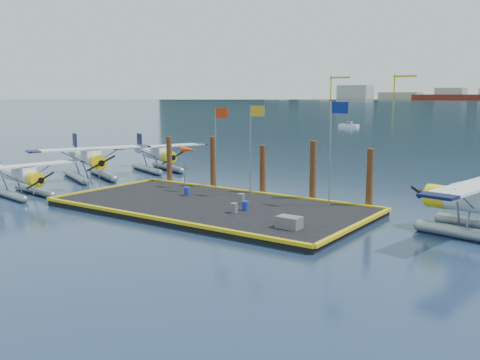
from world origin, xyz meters
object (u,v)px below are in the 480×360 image
(drum_0, at_px, (187,191))
(piling_3, at_px, (313,173))
(crate, at_px, (289,222))
(flagpole_blue, at_px, (334,138))
(flagpole_red, at_px, (218,136))
(piling_1, at_px, (213,164))
(seaplane_c, at_px, (159,156))
(drum_5, at_px, (241,199))
(drum_2, at_px, (245,206))
(flagpole_yellow, at_px, (253,137))
(windsock, at_px, (189,151))
(piling_2, at_px, (263,172))
(drum_1, at_px, (234,208))
(seaplane_b, at_px, (90,161))
(seaplane_a, at_px, (22,178))
(piling_4, at_px, (370,180))
(piling_0, at_px, (169,161))

(drum_0, relative_size, piling_3, 0.13)
(crate, relative_size, flagpole_blue, 0.19)
(drum_0, relative_size, flagpole_blue, 0.09)
(flagpole_red, distance_m, piling_1, 3.28)
(seaplane_c, bearing_deg, drum_0, 73.54)
(flagpole_red, bearing_deg, seaplane_c, 150.59)
(drum_5, distance_m, piling_3, 5.36)
(piling_1, bearing_deg, drum_2, -39.62)
(flagpole_yellow, distance_m, windsock, 5.87)
(flagpole_yellow, relative_size, flagpole_blue, 0.95)
(seaplane_c, relative_size, flagpole_blue, 1.44)
(seaplane_c, distance_m, piling_2, 16.54)
(drum_1, height_order, flagpole_red, flagpole_red)
(piling_2, bearing_deg, seaplane_b, -175.19)
(piling_3, bearing_deg, seaplane_c, 164.03)
(windsock, distance_m, piling_1, 2.21)
(seaplane_a, distance_m, drum_1, 17.19)
(flagpole_yellow, xyz_separation_m, piling_4, (7.80, 1.60, -2.51))
(crate, relative_size, flagpole_yellow, 0.20)
(drum_1, distance_m, crate, 4.71)
(seaplane_b, distance_m, windsock, 11.66)
(seaplane_b, bearing_deg, seaplane_c, -167.51)
(flagpole_blue, bearing_deg, flagpole_red, 180.00)
(flagpole_red, xyz_separation_m, flagpole_blue, (8.99, -0.00, 0.29))
(drum_0, xyz_separation_m, drum_2, (6.11, -1.71, -0.00))
(drum_1, height_order, piling_3, piling_3)
(flagpole_red, bearing_deg, seaplane_b, 179.34)
(seaplane_b, xyz_separation_m, flagpole_yellow, (17.27, -0.16, 2.89))
(seaplane_c, bearing_deg, flagpole_blue, 94.27)
(seaplane_a, bearing_deg, flagpole_red, 133.29)
(seaplane_a, height_order, piling_4, piling_4)
(piling_3, bearing_deg, drum_5, -124.19)
(piling_2, bearing_deg, seaplane_c, 160.22)
(drum_2, height_order, flagpole_yellow, flagpole_yellow)
(drum_5, xyz_separation_m, piling_3, (2.90, 4.27, 1.42))
(piling_0, distance_m, piling_3, 13.00)
(flagpole_red, distance_m, flagpole_blue, 8.99)
(crate, relative_size, piling_2, 0.33)
(windsock, bearing_deg, drum_2, -27.51)
(seaplane_a, distance_m, piling_3, 20.97)
(seaplane_c, height_order, windsock, windsock)
(flagpole_red, xyz_separation_m, windsock, (-2.73, 0.00, -1.17))
(seaplane_a, bearing_deg, piling_0, 158.85)
(piling_2, relative_size, piling_4, 0.95)
(seaplane_b, height_order, piling_4, piling_4)
(drum_0, xyz_separation_m, flagpole_yellow, (3.87, 2.44, 3.82))
(flagpole_blue, relative_size, windsock, 2.08)
(crate, relative_size, piling_3, 0.29)
(seaplane_a, xyz_separation_m, seaplane_b, (-2.44, 8.17, 0.26))
(seaplane_a, bearing_deg, windsock, 140.55)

